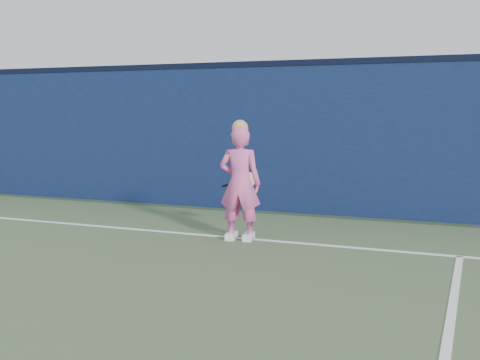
% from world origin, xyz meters
% --- Properties ---
extents(backstop_wall, '(24.00, 0.40, 2.50)m').
position_xyz_m(backstop_wall, '(0.00, 6.50, 1.25)').
color(backstop_wall, '#0D183C').
rests_on(backstop_wall, ground).
extents(wall_cap, '(24.00, 0.42, 0.10)m').
position_xyz_m(wall_cap, '(0.00, 6.50, 2.55)').
color(wall_cap, black).
rests_on(wall_cap, backstop_wall).
extents(player, '(0.62, 0.45, 1.63)m').
position_xyz_m(player, '(1.98, 3.93, 0.78)').
color(player, '#E358A2').
rests_on(player, ground).
extents(racket, '(0.51, 0.18, 0.28)m').
position_xyz_m(racket, '(1.90, 4.38, 0.77)').
color(racket, black).
rests_on(racket, ground).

